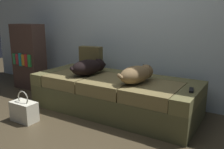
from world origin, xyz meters
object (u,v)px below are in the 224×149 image
Objects in this scene: handbag at (24,111)px; couch at (114,94)px; dog_tan at (137,74)px; bookshelf at (29,57)px; throw_pillow at (91,58)px; dog_dark at (89,67)px; tv_remote at (191,90)px.

couch is at bearing 48.74° from handbag.
handbag is at bearing -131.26° from couch.
couch is 3.56× the size of dog_tan.
dog_tan is (0.36, -0.07, 0.34)m from couch.
handbag is at bearing -43.51° from bookshelf.
dog_dark is at bearing -58.39° from throw_pillow.
throw_pillow reaches higher than dog_dark.
handbag is (-1.11, -0.78, -0.44)m from dog_tan.
tv_remote is 1.95m from handbag.
bookshelf is (-1.42, 0.19, -0.01)m from dog_dark.
tv_remote is at bearing 24.19° from handbag.
bookshelf is at bearing 175.62° from couch.
throw_pillow is (-0.18, 0.29, 0.06)m from dog_dark.
couch is 6.38× the size of throw_pillow.
dog_tan is 2.16m from bookshelf.
dog_tan is at bearing -5.60° from bookshelf.
throw_pillow is at bearing 160.78° from dog_tan.
dog_dark reaches higher than couch.
dog_dark is 1.43m from bookshelf.
dog_dark is at bearing -7.51° from bookshelf.
dog_tan is at bearing -19.22° from throw_pillow.
handbag is at bearing -144.99° from dog_tan.
tv_remote is at bearing -4.14° from bookshelf.
tv_remote is at bearing -11.27° from throw_pillow.
tv_remote is 0.44× the size of throw_pillow.
bookshelf reaches higher than couch.
bookshelf is at bearing 163.51° from tv_remote.
couch is 1.82m from bookshelf.
bookshelf is (-1.24, -0.11, -0.08)m from throw_pillow.
dog_dark reaches higher than dog_tan.
handbag is at bearing -100.16° from throw_pillow.
dog_tan is at bearing -1.87° from dog_dark.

